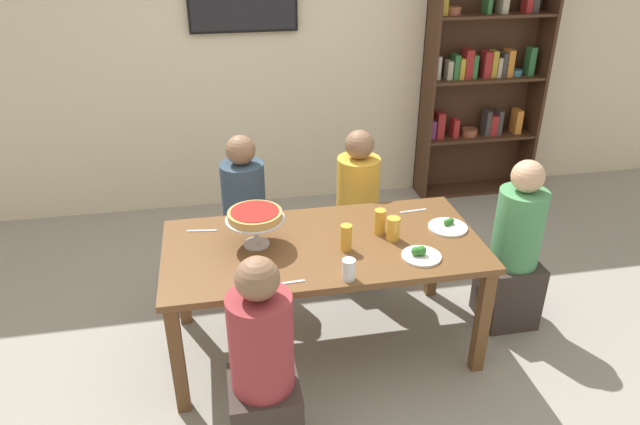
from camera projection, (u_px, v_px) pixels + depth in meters
The scene contains 18 objects.
ground_plane at pixel (323, 343), 3.71m from camera, with size 12.00×12.00×0.00m, color gray.
rear_partition at pixel (274, 49), 4.98m from camera, with size 8.00×0.12×2.80m, color beige.
dining_table at pixel (323, 255), 3.41m from camera, with size 1.84×0.91×0.74m.
bookshelf at pixel (482, 77), 5.26m from camera, with size 1.10×0.30×2.21m.
diner_near_left at pixel (263, 377), 2.75m from camera, with size 0.34×0.34×1.15m.
diner_far_right at pixel (357, 217), 4.18m from camera, with size 0.34×0.34×1.15m.
diner_far_left at pixel (245, 224), 4.09m from camera, with size 0.34×0.34×1.15m.
diner_head_east at pixel (514, 256), 3.71m from camera, with size 0.34×0.34×1.15m.
deep_dish_pizza_stand at pixel (255, 217), 3.27m from camera, with size 0.34×0.34×0.22m.
salad_plate_near_diner at pixel (448, 226), 3.53m from camera, with size 0.24×0.24×0.05m.
salad_plate_far_diner at pixel (421, 254), 3.22m from camera, with size 0.22×0.22×0.07m.
beer_glass_amber_tall at pixel (393, 229), 3.38m from camera, with size 0.08×0.08×0.14m, color gold.
beer_glass_amber_short at pixel (380, 222), 3.44m from camera, with size 0.07×0.07×0.15m, color gold.
beer_glass_amber_spare at pixel (346, 238), 3.27m from camera, with size 0.07×0.07×0.16m, color gold.
water_glass_clear_near at pixel (349, 270), 3.02m from camera, with size 0.07×0.07×0.12m, color white.
cutlery_fork_near at pixel (413, 211), 3.73m from camera, with size 0.18×0.02×0.01m, color silver.
cutlery_knife_near at pixel (288, 283), 3.01m from camera, with size 0.18×0.02×0.01m, color silver.
cutlery_fork_far at pixel (202, 231), 3.50m from camera, with size 0.18×0.02×0.01m, color silver.
Camera 1 is at (-0.56, -2.85, 2.46)m, focal length 32.60 mm.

